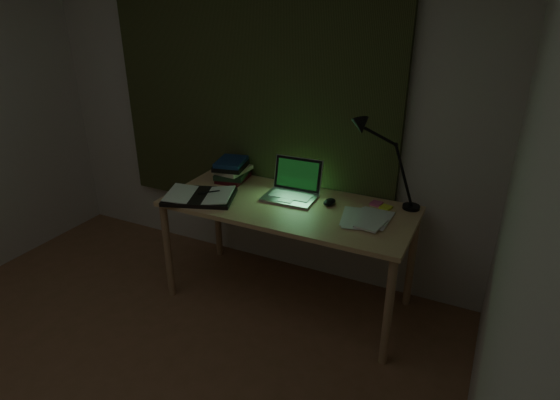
# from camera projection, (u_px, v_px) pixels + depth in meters

# --- Properties ---
(wall_back) EXTENTS (3.50, 0.00, 2.50)m
(wall_back) POSITION_uv_depth(u_px,v_px,m) (252.00, 105.00, 3.38)
(wall_back) COLOR beige
(wall_back) RESTS_ON ground
(wall_right) EXTENTS (0.00, 4.00, 2.50)m
(wall_right) POSITION_uv_depth(u_px,v_px,m) (502.00, 364.00, 1.04)
(wall_right) COLOR beige
(wall_right) RESTS_ON ground
(curtain) EXTENTS (2.20, 0.06, 2.00)m
(curtain) POSITION_uv_depth(u_px,v_px,m) (249.00, 78.00, 3.26)
(curtain) COLOR #30361B
(curtain) RESTS_ON wall_back
(desk) EXTENTS (1.62, 0.71, 0.74)m
(desk) POSITION_uv_depth(u_px,v_px,m) (288.00, 254.00, 3.18)
(desk) COLOR tan
(desk) RESTS_ON floor
(laptop) EXTENTS (0.35, 0.39, 0.24)m
(laptop) POSITION_uv_depth(u_px,v_px,m) (290.00, 182.00, 3.06)
(laptop) COLOR #AEAEB3
(laptop) RESTS_ON desk
(open_textbook) EXTENTS (0.53, 0.45, 0.04)m
(open_textbook) POSITION_uv_depth(u_px,v_px,m) (200.00, 196.00, 3.11)
(open_textbook) COLOR white
(open_textbook) RESTS_ON desk
(book_stack) EXTENTS (0.22, 0.26, 0.17)m
(book_stack) POSITION_uv_depth(u_px,v_px,m) (232.00, 169.00, 3.39)
(book_stack) COLOR white
(book_stack) RESTS_ON desk
(loose_papers) EXTENTS (0.40, 0.41, 0.02)m
(loose_papers) POSITION_uv_depth(u_px,v_px,m) (364.00, 221.00, 2.79)
(loose_papers) COLOR silver
(loose_papers) RESTS_ON desk
(mouse) EXTENTS (0.08, 0.11, 0.04)m
(mouse) POSITION_uv_depth(u_px,v_px,m) (329.00, 202.00, 3.02)
(mouse) COLOR black
(mouse) RESTS_ON desk
(sticky_yellow) EXTENTS (0.08, 0.08, 0.01)m
(sticky_yellow) POSITION_uv_depth(u_px,v_px,m) (386.00, 207.00, 2.97)
(sticky_yellow) COLOR #EFFE35
(sticky_yellow) RESTS_ON desk
(sticky_pink) EXTENTS (0.08, 0.08, 0.01)m
(sticky_pink) POSITION_uv_depth(u_px,v_px,m) (376.00, 204.00, 3.03)
(sticky_pink) COLOR #DF568B
(sticky_pink) RESTS_ON desk
(desk_lamp) EXTENTS (0.44, 0.37, 0.59)m
(desk_lamp) POSITION_uv_depth(u_px,v_px,m) (417.00, 165.00, 2.85)
(desk_lamp) COLOR black
(desk_lamp) RESTS_ON desk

